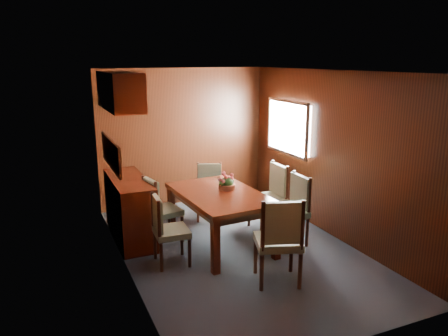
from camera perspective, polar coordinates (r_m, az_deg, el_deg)
name	(u,v)px	position (r m, az deg, el deg)	size (l,w,h in m)	color
ground	(238,249)	(6.11, 1.78, -10.59)	(4.50, 4.50, 0.00)	#303842
room_shell	(221,129)	(5.88, -0.41, 5.11)	(3.06, 4.52, 2.41)	black
sideboard	(130,208)	(6.46, -12.20, -5.19)	(0.48, 1.40, 0.90)	#371006
dining_table	(220,200)	(6.03, -0.50, -4.20)	(1.12, 1.69, 0.76)	#371006
chair_left_near	(166,226)	(5.56, -7.61, -7.56)	(0.44, 0.46, 0.92)	black
chair_left_far	(158,206)	(6.22, -8.56, -4.97)	(0.51, 0.53, 0.96)	black
chair_right_near	(293,205)	(6.21, 8.99, -4.85)	(0.46, 0.48, 0.99)	black
chair_right_far	(272,193)	(6.69, 6.25, -3.24)	(0.46, 0.48, 1.02)	black
chair_head	(280,237)	(5.04, 7.27, -8.89)	(0.63, 0.62, 1.07)	black
chair_foot	(210,188)	(7.14, -1.90, -2.60)	(0.55, 0.54, 0.90)	black
flower_centerpiece	(227,181)	(6.13, 0.39, -1.67)	(0.25, 0.25, 0.25)	#AF5735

